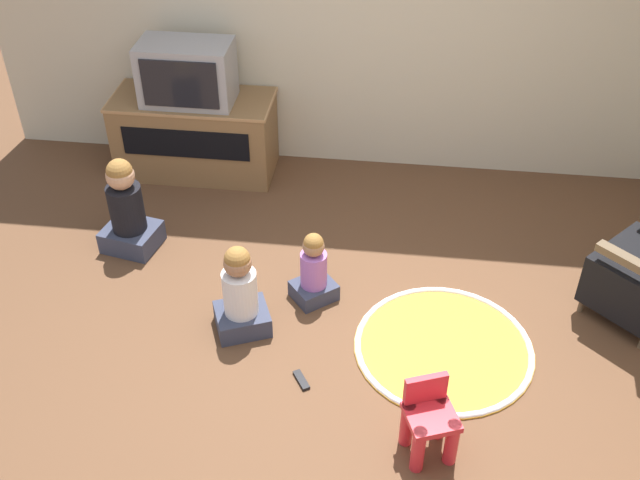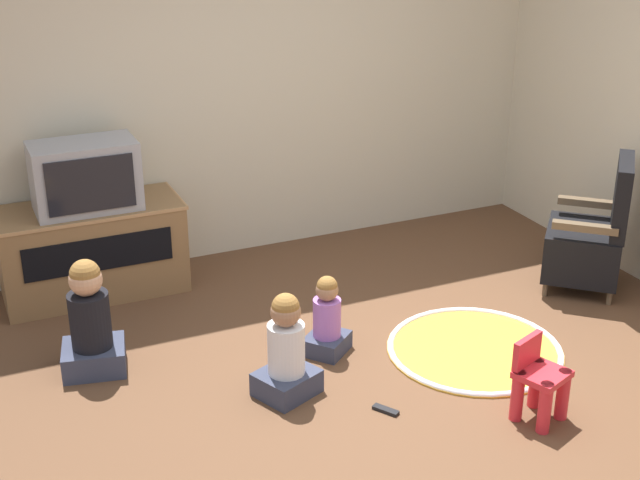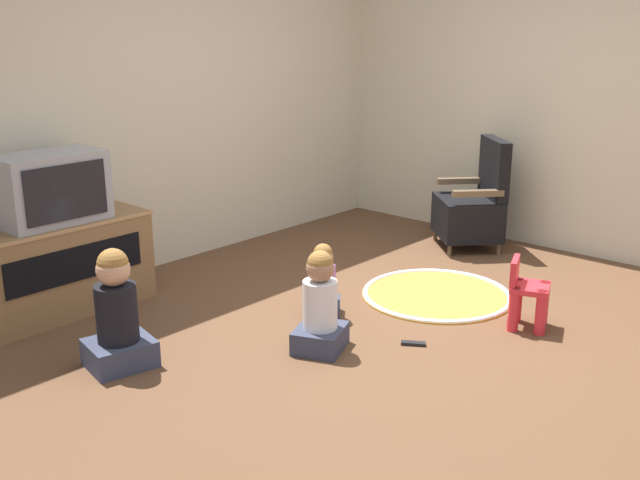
{
  "view_description": "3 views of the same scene",
  "coord_description": "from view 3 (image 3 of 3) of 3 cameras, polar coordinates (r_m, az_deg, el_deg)",
  "views": [
    {
      "loc": [
        0.23,
        -3.04,
        3.28
      ],
      "look_at": [
        -0.18,
        0.27,
        0.68
      ],
      "focal_mm": 42.0,
      "sensor_mm": 36.0,
      "label": 1
    },
    {
      "loc": [
        -2.25,
        -3.78,
        2.76
      ],
      "look_at": [
        -0.3,
        0.54,
        0.75
      ],
      "focal_mm": 50.0,
      "sensor_mm": 36.0,
      "label": 2
    },
    {
      "loc": [
        -3.76,
        -2.56,
        1.93
      ],
      "look_at": [
        -0.49,
        0.36,
        0.62
      ],
      "focal_mm": 42.0,
      "sensor_mm": 36.0,
      "label": 3
    }
  ],
  "objects": [
    {
      "name": "yellow_kid_chair",
      "position": [
        5.0,
        15.49,
        -4.19
      ],
      "size": [
        0.32,
        0.31,
        0.46
      ],
      "rotation": [
        0.0,
        0.0,
        0.37
      ],
      "color": "red",
      "rests_on": "ground_plane"
    },
    {
      "name": "television",
      "position": [
        5.18,
        -19.84,
        3.76
      ],
      "size": [
        0.68,
        0.4,
        0.46
      ],
      "color": "#939399",
      "rests_on": "tv_cabinet"
    },
    {
      "name": "child_watching_left",
      "position": [
        4.98,
        0.23,
        -3.47
      ],
      "size": [
        0.34,
        0.34,
        0.51
      ],
      "rotation": [
        0.0,
        0.0,
        0.68
      ],
      "color": "#33384C",
      "rests_on": "ground_plane"
    },
    {
      "name": "ground_plane",
      "position": [
        4.94,
        6.95,
        -6.51
      ],
      "size": [
        30.0,
        30.0,
        0.0
      ],
      "primitive_type": "plane",
      "color": "brown"
    },
    {
      "name": "child_watching_right",
      "position": [
        4.48,
        0.01,
        -5.16
      ],
      "size": [
        0.4,
        0.38,
        0.62
      ],
      "rotation": [
        0.0,
        0.0,
        0.4
      ],
      "color": "#33384C",
      "rests_on": "ground_plane"
    },
    {
      "name": "play_mat",
      "position": [
        5.48,
        8.89,
        -4.12
      ],
      "size": [
        1.08,
        1.08,
        0.04
      ],
      "color": "gold",
      "rests_on": "ground_plane"
    },
    {
      "name": "tv_cabinet",
      "position": [
        5.35,
        -19.5,
        -1.78
      ],
      "size": [
        1.24,
        0.55,
        0.64
      ],
      "color": "brown",
      "rests_on": "ground_plane"
    },
    {
      "name": "wall_right",
      "position": [
        6.47,
        21.69,
        10.61
      ],
      "size": [
        0.12,
        5.37,
        2.77
      ],
      "color": "beige",
      "rests_on": "ground_plane"
    },
    {
      "name": "wall_back",
      "position": [
        5.98,
        -13.24,
        10.93
      ],
      "size": [
        5.35,
        0.12,
        2.77
      ],
      "color": "beige",
      "rests_on": "ground_plane"
    },
    {
      "name": "black_armchair",
      "position": [
        6.59,
        11.59,
        2.54
      ],
      "size": [
        0.75,
        0.76,
        0.95
      ],
      "rotation": [
        0.0,
        0.0,
        3.97
      ],
      "color": "brown",
      "rests_on": "ground_plane"
    },
    {
      "name": "remote_control",
      "position": [
        4.67,
        7.13,
        -7.83
      ],
      "size": [
        0.12,
        0.15,
        0.02
      ],
      "rotation": [
        0.0,
        0.0,
        2.13
      ],
      "color": "black",
      "rests_on": "ground_plane"
    },
    {
      "name": "child_watching_center",
      "position": [
        4.41,
        -15.21,
        -5.64
      ],
      "size": [
        0.42,
        0.38,
        0.71
      ],
      "rotation": [
        0.0,
        0.0,
        -0.21
      ],
      "color": "#33384C",
      "rests_on": "ground_plane"
    }
  ]
}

